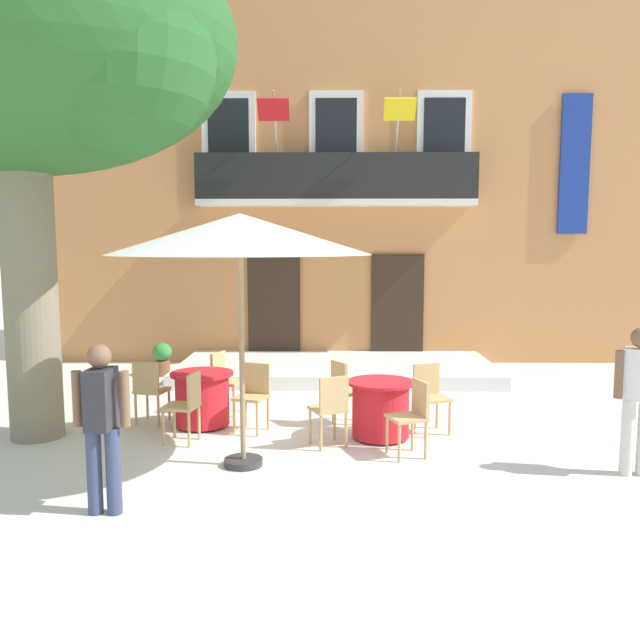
% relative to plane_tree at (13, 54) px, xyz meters
% --- Properties ---
extents(ground_plane, '(120.00, 120.00, 0.00)m').
position_rel_plane_tree_xyz_m(ground_plane, '(3.98, 0.34, -4.84)').
color(ground_plane, silver).
extents(building_facade, '(13.00, 5.09, 7.50)m').
position_rel_plane_tree_xyz_m(building_facade, '(4.03, 7.33, -1.09)').
color(building_facade, '#CC844C').
rests_on(building_facade, ground).
extents(entrance_step_platform, '(5.96, 2.73, 0.25)m').
position_rel_plane_tree_xyz_m(entrance_step_platform, '(4.03, 3.98, -4.72)').
color(entrance_step_platform, silver).
rests_on(entrance_step_platform, ground).
extents(plane_tree, '(5.50, 4.83, 6.59)m').
position_rel_plane_tree_xyz_m(plane_tree, '(0.00, 0.00, 0.00)').
color(plane_tree, '#7F755B').
rests_on(plane_tree, ground).
extents(cafe_table_near_tree, '(0.86, 0.86, 0.76)m').
position_rel_plane_tree_xyz_m(cafe_table_near_tree, '(2.15, 0.48, -4.45)').
color(cafe_table_near_tree, red).
rests_on(cafe_table_near_tree, ground).
extents(cafe_chair_near_tree_0, '(0.47, 0.47, 0.91)m').
position_rel_plane_tree_xyz_m(cafe_chair_near_tree_0, '(1.40, 0.56, -4.31)').
color(cafe_chair_near_tree_0, tan).
rests_on(cafe_chair_near_tree_0, ground).
extents(cafe_chair_near_tree_1, '(0.46, 0.46, 0.91)m').
position_rel_plane_tree_xyz_m(cafe_chair_near_tree_1, '(2.10, -0.27, -4.31)').
color(cafe_chair_near_tree_1, tan).
rests_on(cafe_chair_near_tree_1, ground).
extents(cafe_chair_near_tree_2, '(0.51, 0.51, 0.91)m').
position_rel_plane_tree_xyz_m(cafe_chair_near_tree_2, '(2.88, 0.30, -4.31)').
color(cafe_chair_near_tree_2, tan).
rests_on(cafe_chair_near_tree_2, ground).
extents(cafe_chair_near_tree_3, '(0.51, 0.51, 0.91)m').
position_rel_plane_tree_xyz_m(cafe_chair_near_tree_3, '(2.34, 1.21, -4.31)').
color(cafe_chair_near_tree_3, tan).
rests_on(cafe_chair_near_tree_3, ground).
extents(cafe_table_middle, '(0.86, 0.86, 0.76)m').
position_rel_plane_tree_xyz_m(cafe_table_middle, '(4.57, -0.04, -4.45)').
color(cafe_table_middle, red).
rests_on(cafe_table_middle, ground).
extents(cafe_chair_middle_0, '(0.51, 0.51, 0.91)m').
position_rel_plane_tree_xyz_m(cafe_chair_middle_0, '(5.25, 0.28, -4.31)').
color(cafe_chair_middle_0, tan).
rests_on(cafe_chair_middle_0, ground).
extents(cafe_chair_middle_1, '(0.55, 0.55, 0.91)m').
position_rel_plane_tree_xyz_m(cafe_chair_middle_1, '(4.13, 0.57, -4.31)').
color(cafe_chair_middle_1, tan).
rests_on(cafe_chair_middle_1, ground).
extents(cafe_chair_middle_2, '(0.53, 0.53, 0.91)m').
position_rel_plane_tree_xyz_m(cafe_chair_middle_2, '(3.92, -0.42, -4.31)').
color(cafe_chair_middle_2, tan).
rests_on(cafe_chair_middle_2, ground).
extents(cafe_chair_middle_3, '(0.51, 0.51, 0.91)m').
position_rel_plane_tree_xyz_m(cafe_chair_middle_3, '(4.89, -0.72, -4.31)').
color(cafe_chair_middle_3, tan).
rests_on(cafe_chair_middle_3, ground).
extents(cafe_umbrella, '(2.90, 2.90, 2.85)m').
position_rel_plane_tree_xyz_m(cafe_umbrella, '(2.92, -1.10, -2.23)').
color(cafe_umbrella, '#997A56').
rests_on(cafe_umbrella, ground).
extents(ground_planter_left, '(0.36, 0.36, 0.64)m').
position_rel_plane_tree_xyz_m(ground_planter_left, '(0.70, 3.90, -4.48)').
color(ground_planter_left, '#995638').
rests_on(ground_planter_left, ground).
extents(pedestrian_near_entrance, '(0.53, 0.38, 1.63)m').
position_rel_plane_tree_xyz_m(pedestrian_near_entrance, '(7.25, -1.33, -3.92)').
color(pedestrian_near_entrance, silver).
rests_on(pedestrian_near_entrance, ground).
extents(pedestrian_mid_plaza, '(0.53, 0.35, 1.61)m').
position_rel_plane_tree_xyz_m(pedestrian_mid_plaza, '(1.80, -2.43, -3.93)').
color(pedestrian_mid_plaza, '#384260').
rests_on(pedestrian_mid_plaza, ground).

